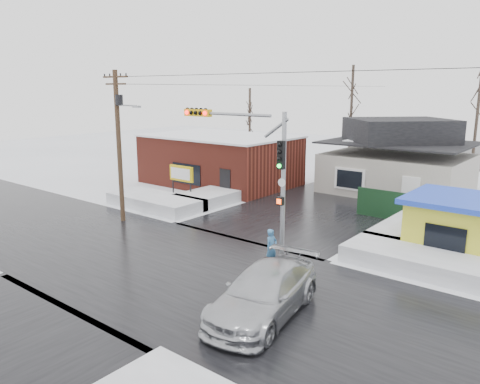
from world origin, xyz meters
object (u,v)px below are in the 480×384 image
Objects in this scene: utility_pole at (119,138)px; kiosk at (457,225)px; traffic_signal at (254,166)px; marquee_sign at (181,175)px; car at (264,293)px; pedestrian at (271,248)px.

kiosk is (17.43, 6.49, -3.65)m from utility_pole.
marquee_sign is at bearing 150.28° from traffic_signal.
utility_pole is at bearing 152.21° from car.
kiosk is at bearing 1.55° from marquee_sign.
utility_pole is 6.87m from marquee_sign.
marquee_sign is at bearing 100.13° from utility_pole.
traffic_signal is at bearing -2.95° from utility_pole.
utility_pole is 15.18m from car.
pedestrian is (11.38, -0.51, -4.23)m from utility_pole.
traffic_signal reaches higher than pedestrian.
kiosk is at bearing 62.30° from car.
car is at bearing -18.07° from utility_pole.
car is at bearing -140.50° from pedestrian.
utility_pole reaches higher than car.
car is (2.48, -4.01, -0.02)m from pedestrian.
utility_pole reaches higher than pedestrian.
marquee_sign is at bearing 135.12° from car.
utility_pole is 18.95m from kiosk.
kiosk reaches higher than marquee_sign.
traffic_signal reaches higher than kiosk.
pedestrian is 0.30× the size of car.
pedestrian is at bearing -130.82° from kiosk.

